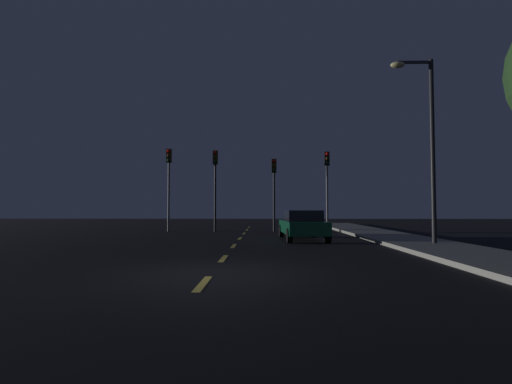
{
  "coord_description": "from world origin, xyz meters",
  "views": [
    {
      "loc": [
        1.22,
        -8.79,
        1.49
      ],
      "look_at": [
        0.69,
        15.09,
        2.52
      ],
      "focal_mm": 26.83,
      "sensor_mm": 36.0,
      "label": 1
    }
  ],
  "objects_px": {
    "traffic_signal_center_left": "(215,175)",
    "traffic_signal_far_right": "(327,176)",
    "traffic_signal_far_left": "(169,174)",
    "traffic_signal_center_right": "(274,180)",
    "street_lamp_right": "(426,134)",
    "car_stopped_ahead": "(302,225)"
  },
  "relations": [
    {
      "from": "car_stopped_ahead",
      "to": "traffic_signal_center_left",
      "type": "bearing_deg",
      "value": 127.92
    },
    {
      "from": "traffic_signal_far_left",
      "to": "car_stopped_ahead",
      "type": "xyz_separation_m",
      "value": [
        8.02,
        -6.41,
        -3.01
      ]
    },
    {
      "from": "car_stopped_ahead",
      "to": "street_lamp_right",
      "type": "relative_size",
      "value": 0.63
    },
    {
      "from": "traffic_signal_far_left",
      "to": "car_stopped_ahead",
      "type": "distance_m",
      "value": 10.7
    },
    {
      "from": "traffic_signal_far_left",
      "to": "traffic_signal_center_left",
      "type": "distance_m",
      "value": 3.03
    },
    {
      "from": "traffic_signal_far_left",
      "to": "traffic_signal_center_left",
      "type": "relative_size",
      "value": 1.02
    },
    {
      "from": "traffic_signal_center_left",
      "to": "traffic_signal_far_left",
      "type": "bearing_deg",
      "value": 180.0
    },
    {
      "from": "traffic_signal_far_left",
      "to": "traffic_signal_center_right",
      "type": "relative_size",
      "value": 1.14
    },
    {
      "from": "traffic_signal_center_left",
      "to": "traffic_signal_center_right",
      "type": "bearing_deg",
      "value": -0.02
    },
    {
      "from": "traffic_signal_center_left",
      "to": "traffic_signal_center_right",
      "type": "height_order",
      "value": "traffic_signal_center_left"
    },
    {
      "from": "traffic_signal_center_left",
      "to": "traffic_signal_far_right",
      "type": "bearing_deg",
      "value": -0.0
    },
    {
      "from": "traffic_signal_center_left",
      "to": "car_stopped_ahead",
      "type": "distance_m",
      "value": 8.64
    },
    {
      "from": "traffic_signal_center_right",
      "to": "street_lamp_right",
      "type": "distance_m",
      "value": 11.23
    },
    {
      "from": "traffic_signal_far_left",
      "to": "street_lamp_right",
      "type": "xyz_separation_m",
      "value": [
        12.56,
        -9.6,
        0.67
      ]
    },
    {
      "from": "traffic_signal_far_left",
      "to": "street_lamp_right",
      "type": "bearing_deg",
      "value": -37.39
    },
    {
      "from": "traffic_signal_center_left",
      "to": "street_lamp_right",
      "type": "height_order",
      "value": "street_lamp_right"
    },
    {
      "from": "car_stopped_ahead",
      "to": "street_lamp_right",
      "type": "distance_m",
      "value": 6.66
    },
    {
      "from": "traffic_signal_center_right",
      "to": "traffic_signal_far_right",
      "type": "bearing_deg",
      "value": 0.02
    },
    {
      "from": "traffic_signal_far_left",
      "to": "traffic_signal_far_right",
      "type": "bearing_deg",
      "value": -0.0
    },
    {
      "from": "traffic_signal_center_right",
      "to": "traffic_signal_far_right",
      "type": "distance_m",
      "value": 3.42
    },
    {
      "from": "traffic_signal_center_left",
      "to": "traffic_signal_far_right",
      "type": "distance_m",
      "value": 7.22
    },
    {
      "from": "traffic_signal_center_left",
      "to": "car_stopped_ahead",
      "type": "xyz_separation_m",
      "value": [
        4.99,
        -6.41,
        -2.93
      ]
    }
  ]
}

